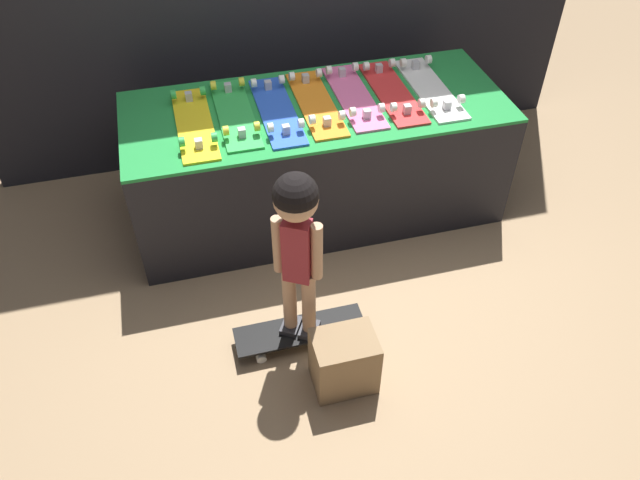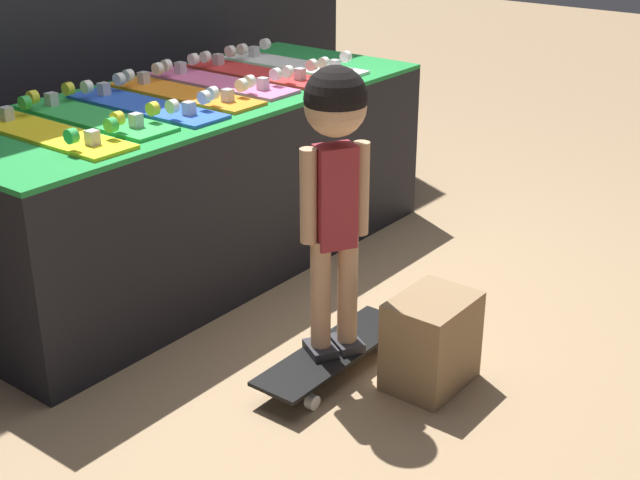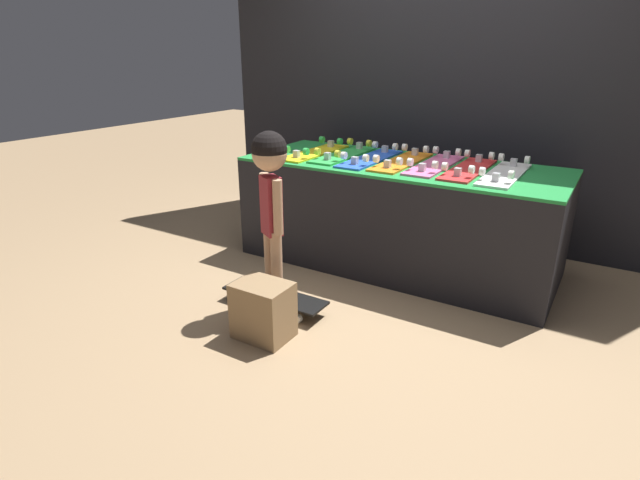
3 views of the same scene
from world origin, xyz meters
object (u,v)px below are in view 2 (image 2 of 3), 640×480
object	(u,v)px
skateboard_yellow_on_rack	(48,131)
skateboard_pink_on_rack	(220,81)
storage_box	(431,341)
skateboard_red_on_rack	(258,71)
skateboard_orange_on_rack	(184,92)
skateboard_green_on_rack	(93,115)
child	(335,159)
skateboard_on_floor	(334,354)
skateboard_white_on_rack	(293,63)
skateboard_blue_on_rack	(145,104)

from	to	relation	value
skateboard_yellow_on_rack	skateboard_pink_on_rack	distance (m)	0.95
storage_box	skateboard_red_on_rack	bearing A→B (deg)	63.51
skateboard_orange_on_rack	skateboard_red_on_rack	distance (m)	0.47
skateboard_yellow_on_rack	skateboard_green_on_rack	world-z (taller)	same
skateboard_green_on_rack	skateboard_red_on_rack	xyz separation A→B (m)	(0.95, -0.00, 0.00)
skateboard_orange_on_rack	storage_box	xyz separation A→B (m)	(-0.21, -1.37, -0.62)
skateboard_yellow_on_rack	child	distance (m)	1.09
skateboard_green_on_rack	skateboard_pink_on_rack	bearing A→B (deg)	0.63
skateboard_pink_on_rack	skateboard_red_on_rack	world-z (taller)	same
skateboard_yellow_on_rack	skateboard_on_floor	size ratio (longest dim) A/B	1.09
skateboard_red_on_rack	skateboard_on_floor	distance (m)	1.54
skateboard_yellow_on_rack	child	size ratio (longest dim) A/B	0.75
skateboard_white_on_rack	skateboard_orange_on_rack	bearing A→B (deg)	179.41
skateboard_red_on_rack	storage_box	distance (m)	1.66
skateboard_green_on_rack	skateboard_orange_on_rack	xyz separation A→B (m)	(0.47, -0.01, 0.00)
skateboard_yellow_on_rack	skateboard_blue_on_rack	world-z (taller)	same
skateboard_green_on_rack	skateboard_pink_on_rack	size ratio (longest dim) A/B	1.00
skateboard_red_on_rack	skateboard_white_on_rack	xyz separation A→B (m)	(0.24, -0.02, 0.00)
skateboard_yellow_on_rack	skateboard_pink_on_rack	world-z (taller)	same
skateboard_blue_on_rack	skateboard_on_floor	size ratio (longest dim) A/B	1.09
skateboard_orange_on_rack	skateboard_pink_on_rack	distance (m)	0.24
skateboard_white_on_rack	storage_box	size ratio (longest dim) A/B	2.31
skateboard_on_floor	skateboard_blue_on_rack	bearing A→B (deg)	83.07
child	storage_box	bearing A→B (deg)	-34.04
skateboard_yellow_on_rack	storage_box	bearing A→B (deg)	-69.65
skateboard_on_floor	child	distance (m)	0.72
skateboard_green_on_rack	child	xyz separation A→B (m)	(0.11, -1.08, 0.01)
skateboard_red_on_rack	skateboard_white_on_rack	size ratio (longest dim) A/B	1.00
child	skateboard_green_on_rack	bearing A→B (deg)	125.71
skateboard_white_on_rack	storage_box	world-z (taller)	skateboard_white_on_rack
skateboard_green_on_rack	skateboard_pink_on_rack	world-z (taller)	same
skateboard_orange_on_rack	skateboard_on_floor	world-z (taller)	skateboard_orange_on_rack
skateboard_yellow_on_rack	skateboard_orange_on_rack	distance (m)	0.71
skateboard_green_on_rack	skateboard_blue_on_rack	distance (m)	0.24
skateboard_blue_on_rack	child	world-z (taller)	child
skateboard_yellow_on_rack	skateboard_orange_on_rack	world-z (taller)	same
skateboard_on_floor	storage_box	size ratio (longest dim) A/B	2.11
skateboard_yellow_on_rack	skateboard_white_on_rack	size ratio (longest dim) A/B	1.00
skateboard_blue_on_rack	storage_box	bearing A→B (deg)	-89.04
skateboard_green_on_rack	skateboard_white_on_rack	distance (m)	1.18
storage_box	skateboard_yellow_on_rack	bearing A→B (deg)	110.35
skateboard_pink_on_rack	storage_box	size ratio (longest dim) A/B	2.31
skateboard_yellow_on_rack	skateboard_blue_on_rack	xyz separation A→B (m)	(0.47, 0.01, 0.00)
skateboard_blue_on_rack	skateboard_white_on_rack	size ratio (longest dim) A/B	1.00
skateboard_blue_on_rack	skateboard_on_floor	world-z (taller)	skateboard_blue_on_rack
skateboard_pink_on_rack	child	distance (m)	1.24
skateboard_red_on_rack	skateboard_on_floor	size ratio (longest dim) A/B	1.09
skateboard_orange_on_rack	skateboard_red_on_rack	size ratio (longest dim) A/B	1.00
skateboard_green_on_rack	skateboard_blue_on_rack	world-z (taller)	same
skateboard_green_on_rack	skateboard_red_on_rack	size ratio (longest dim) A/B	1.00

